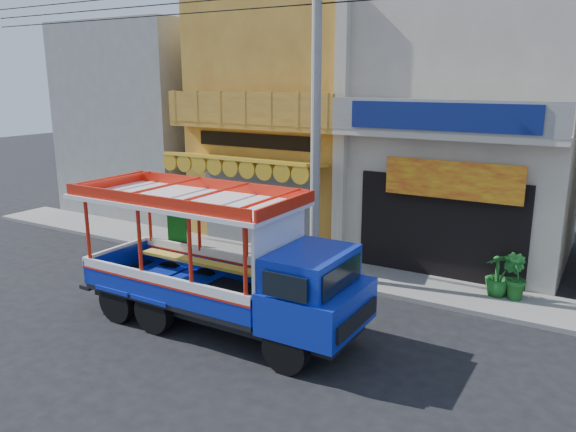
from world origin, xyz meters
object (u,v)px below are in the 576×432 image
(potted_plant_b, at_px, (514,277))
(potted_plant_c, at_px, (498,274))
(utility_pole, at_px, (321,96))
(green_sign, at_px, (177,232))
(songthaew_truck, at_px, (236,268))

(potted_plant_b, relative_size, potted_plant_c, 1.01)
(utility_pole, height_order, green_sign, utility_pole)
(utility_pole, xyz_separation_m, songthaew_truck, (0.02, -3.94, -3.50))
(potted_plant_b, bearing_deg, utility_pole, 44.00)
(utility_pole, distance_m, potted_plant_b, 6.67)
(green_sign, bearing_deg, potted_plant_c, 3.67)
(utility_pole, distance_m, songthaew_truck, 5.27)
(utility_pole, bearing_deg, songthaew_truck, -89.69)
(green_sign, distance_m, potted_plant_b, 10.45)
(utility_pole, height_order, potted_plant_b, utility_pole)
(utility_pole, relative_size, potted_plant_b, 24.80)
(songthaew_truck, height_order, potted_plant_b, songthaew_truck)
(utility_pole, distance_m, potted_plant_c, 6.39)
(green_sign, bearing_deg, utility_pole, -3.69)
(utility_pole, bearing_deg, potted_plant_c, 12.31)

